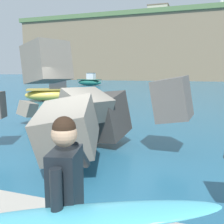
% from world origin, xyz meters
% --- Properties ---
extents(ground_plane, '(400.00, 400.00, 0.00)m').
position_xyz_m(ground_plane, '(0.00, 0.00, 0.00)').
color(ground_plane, '#235B7A').
extents(breakwater_jetty, '(29.99, 7.98, 3.33)m').
position_xyz_m(breakwater_jetty, '(2.04, 1.81, 1.25)').
color(breakwater_jetty, '#605B56').
rests_on(breakwater_jetty, ground).
extents(surfer_with_board, '(2.12, 1.36, 1.78)m').
position_xyz_m(surfer_with_board, '(2.00, -3.61, 1.28)').
color(surfer_with_board, black).
rests_on(surfer_with_board, walkway_path).
extents(boat_near_left, '(4.74, 2.25, 2.19)m').
position_xyz_m(boat_near_left, '(-15.32, 36.03, 0.72)').
color(boat_near_left, '#1E6656').
rests_on(boat_near_left, ground).
extents(boat_near_right, '(4.75, 3.92, 2.34)m').
position_xyz_m(boat_near_right, '(-8.30, 12.99, 0.73)').
color(boat_near_right, '#EAC64C').
rests_on(boat_near_right, ground).
extents(headland_bluff, '(76.79, 43.60, 18.47)m').
position_xyz_m(headland_bluff, '(-11.94, 84.22, 9.26)').
color(headland_bluff, '#847056').
rests_on(headland_bluff, ground).
extents(station_building_west, '(7.62, 5.94, 4.14)m').
position_xyz_m(station_building_west, '(-13.77, 87.16, 20.56)').
color(station_building_west, silver).
rests_on(station_building_west, headland_bluff).
extents(station_building_central, '(6.95, 5.19, 5.99)m').
position_xyz_m(station_building_central, '(-11.49, 85.32, 21.48)').
color(station_building_central, '#B2ADA3').
rests_on(station_building_central, headland_bluff).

